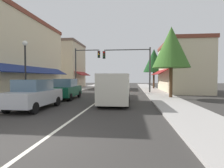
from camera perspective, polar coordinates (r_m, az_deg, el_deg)
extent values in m
plane|color=#33302D|center=(23.03, -0.47, -2.64)|extent=(80.00, 80.00, 0.00)
cube|color=#A39E99|center=(24.28, -13.48, -2.31)|extent=(2.60, 56.00, 0.12)
cube|color=#A39E99|center=(23.05, 13.25, -2.54)|extent=(2.60, 56.00, 0.12)
cube|color=silver|center=(23.03, -0.47, -2.63)|extent=(0.14, 52.00, 0.01)
cube|color=beige|center=(20.94, -30.28, 6.90)|extent=(5.81, 14.00, 7.51)
cube|color=brown|center=(21.65, -30.48, 17.38)|extent=(6.01, 14.20, 0.40)
cube|color=slate|center=(19.31, -23.35, 0.44)|extent=(0.08, 10.64, 1.80)
cube|color=navy|center=(19.03, -21.80, 4.05)|extent=(1.27, 11.76, 0.73)
cube|color=slate|center=(17.06, -28.80, 13.71)|extent=(0.08, 1.10, 1.30)
cube|color=slate|center=(22.32, -19.53, 11.02)|extent=(0.08, 1.10, 1.30)
cube|color=beige|center=(25.64, 20.76, 4.36)|extent=(4.58, 10.00, 5.96)
cube|color=brown|center=(25.97, 20.86, 11.38)|extent=(4.78, 10.20, 0.40)
cube|color=slate|center=(25.16, 15.79, 0.87)|extent=(0.08, 7.60, 1.80)
cube|color=maroon|center=(25.07, 14.44, 3.62)|extent=(1.27, 8.40, 0.73)
cube|color=slate|center=(23.11, 16.78, 7.93)|extent=(0.08, 1.10, 1.30)
cube|color=slate|center=(27.43, 15.08, 7.01)|extent=(0.08, 1.10, 1.30)
cube|color=#BCAD8E|center=(34.88, -13.50, 5.35)|extent=(4.49, 8.00, 7.85)
cube|color=brown|center=(35.36, -13.56, 12.04)|extent=(4.69, 8.20, 0.40)
cube|color=slate|center=(34.16, -10.01, 1.21)|extent=(0.08, 6.08, 1.80)
cube|color=maroon|center=(33.99, -9.03, 3.24)|extent=(1.27, 6.72, 0.73)
cube|color=slate|center=(32.68, -10.93, 8.64)|extent=(0.08, 1.10, 1.30)
cube|color=slate|center=(36.04, -9.26, 8.03)|extent=(0.08, 1.10, 1.30)
cube|color=#B7BABF|center=(11.83, -22.91, -3.83)|extent=(1.83, 4.15, 0.80)
cube|color=slate|center=(11.69, -23.21, -0.31)|extent=(1.58, 2.04, 0.66)
cylinder|color=black|center=(13.43, -22.84, -4.86)|extent=(0.22, 0.63, 0.62)
cylinder|color=black|center=(12.70, -16.67, -5.17)|extent=(0.22, 0.63, 0.62)
cylinder|color=black|center=(11.21, -29.95, -6.32)|extent=(0.22, 0.63, 0.62)
cylinder|color=black|center=(10.33, -22.94, -6.91)|extent=(0.22, 0.63, 0.62)
cube|color=#0F4C33|center=(16.48, -14.05, -2.11)|extent=(1.82, 4.14, 0.80)
cube|color=slate|center=(16.35, -14.19, 0.42)|extent=(1.57, 2.04, 0.66)
cylinder|color=black|center=(18.04, -15.03, -3.03)|extent=(0.22, 0.62, 0.62)
cylinder|color=black|center=(17.57, -10.17, -3.13)|extent=(0.22, 0.62, 0.62)
cylinder|color=black|center=(15.54, -18.42, -3.88)|extent=(0.22, 0.62, 0.62)
cylinder|color=black|center=(14.99, -12.84, -4.04)|extent=(0.22, 0.62, 0.62)
cube|color=beige|center=(12.99, 1.01, -1.13)|extent=(1.99, 5.01, 1.90)
cube|color=slate|center=(15.37, 1.77, 0.96)|extent=(1.73, 0.28, 0.84)
cube|color=black|center=(15.61, 1.81, -3.12)|extent=(1.86, 0.21, 0.24)
cylinder|color=black|center=(14.69, -1.92, -3.92)|extent=(0.24, 0.72, 0.72)
cylinder|color=black|center=(14.56, 4.99, -3.98)|extent=(0.24, 0.72, 0.72)
cylinder|color=black|center=(11.65, -3.99, -5.49)|extent=(0.24, 0.72, 0.72)
cylinder|color=black|center=(11.48, 4.75, -5.61)|extent=(0.24, 0.72, 0.72)
cylinder|color=#333333|center=(22.38, 11.70, 4.19)|extent=(0.18, 0.18, 5.47)
cylinder|color=#333333|center=(22.52, 4.64, 10.56)|extent=(5.50, 0.12, 0.12)
cube|color=black|center=(22.50, -2.48, 9.03)|extent=(0.30, 0.24, 0.90)
sphere|color=red|center=(22.41, -2.54, 9.78)|extent=(0.20, 0.20, 0.20)
sphere|color=#3D2D0C|center=(22.37, -2.53, 9.07)|extent=(0.20, 0.20, 0.20)
sphere|color=#0C3316|center=(22.34, -2.53, 8.36)|extent=(0.20, 0.20, 0.20)
cylinder|color=#333333|center=(25.01, -11.21, 4.27)|extent=(0.18, 0.18, 5.74)
cylinder|color=#333333|center=(24.83, -7.69, 10.38)|extent=(3.18, 0.12, 0.12)
cube|color=black|center=(24.25, -4.09, 9.17)|extent=(0.30, 0.24, 0.90)
sphere|color=#420F0F|center=(24.16, -4.15, 9.86)|extent=(0.20, 0.20, 0.20)
sphere|color=yellow|center=(24.12, -4.15, 9.20)|extent=(0.20, 0.20, 0.20)
sphere|color=#0C3316|center=(24.09, -4.15, 8.54)|extent=(0.20, 0.20, 0.20)
cylinder|color=black|center=(14.75, -25.30, 2.65)|extent=(0.12, 0.12, 4.19)
sphere|color=white|center=(14.95, -25.44, 11.40)|extent=(0.36, 0.36, 0.36)
cylinder|color=#4C331E|center=(17.16, 17.82, 1.07)|extent=(0.30, 0.30, 3.25)
cone|color=#386626|center=(17.37, 17.93, 10.84)|extent=(3.31, 3.31, 3.64)
cylinder|color=#4C331E|center=(30.81, 12.85, 1.55)|extent=(0.30, 0.30, 3.28)
cone|color=#19471E|center=(30.93, 12.89, 7.13)|extent=(3.42, 3.42, 3.76)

